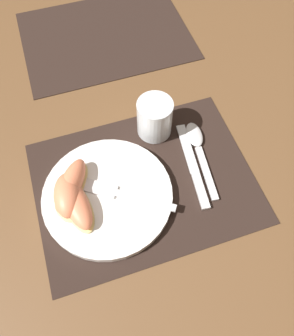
{
  "coord_description": "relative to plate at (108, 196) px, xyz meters",
  "views": [
    {
      "loc": [
        -0.09,
        -0.28,
        0.59
      ],
      "look_at": [
        0.01,
        0.02,
        0.02
      ],
      "focal_mm": 35.0,
      "sensor_mm": 36.0,
      "label": 1
    }
  ],
  "objects": [
    {
      "name": "placemat_far",
      "position": [
        0.12,
        0.46,
        -0.01
      ],
      "size": [
        0.43,
        0.33,
        0.0
      ],
      "color": "black",
      "rests_on": "ground_plane"
    },
    {
      "name": "knife",
      "position": [
        0.18,
        0.01,
        -0.01
      ],
      "size": [
        0.04,
        0.2,
        0.01
      ],
      "color": "silver",
      "rests_on": "placemat"
    },
    {
      "name": "citrus_wedge_1",
      "position": [
        -0.07,
        0.01,
        0.03
      ],
      "size": [
        0.07,
        0.1,
        0.04
      ],
      "color": "#F4DB84",
      "rests_on": "plate"
    },
    {
      "name": "juice_glass",
      "position": [
        0.14,
        0.12,
        0.03
      ],
      "size": [
        0.07,
        0.07,
        0.09
      ],
      "color": "silver",
      "rests_on": "placemat"
    },
    {
      "name": "plate",
      "position": [
        0.0,
        0.0,
        0.0
      ],
      "size": [
        0.25,
        0.25,
        0.02
      ],
      "color": "white",
      "rests_on": "placemat"
    },
    {
      "name": "citrus_wedge_0",
      "position": [
        -0.06,
        0.03,
        0.03
      ],
      "size": [
        0.1,
        0.12,
        0.04
      ],
      "color": "#F4DB84",
      "rests_on": "plate"
    },
    {
      "name": "fork",
      "position": [
        0.02,
        -0.01,
        0.01
      ],
      "size": [
        0.17,
        0.12,
        0.0
      ],
      "color": "silver",
      "rests_on": "plate"
    },
    {
      "name": "citrus_wedge_2",
      "position": [
        -0.06,
        -0.01,
        0.02
      ],
      "size": [
        0.07,
        0.13,
        0.03
      ],
      "color": "#F4DB84",
      "rests_on": "plate"
    },
    {
      "name": "spoon",
      "position": [
        0.21,
        0.06,
        -0.0
      ],
      "size": [
        0.05,
        0.19,
        0.01
      ],
      "color": "silver",
      "rests_on": "placemat"
    },
    {
      "name": "placemat",
      "position": [
        0.08,
        0.01,
        -0.01
      ],
      "size": [
        0.43,
        0.33,
        0.0
      ],
      "color": "black",
      "rests_on": "ground_plane"
    },
    {
      "name": "ground_plane",
      "position": [
        0.08,
        0.01,
        -0.01
      ],
      "size": [
        3.0,
        3.0,
        0.0
      ],
      "primitive_type": "plane",
      "color": "brown"
    }
  ]
}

